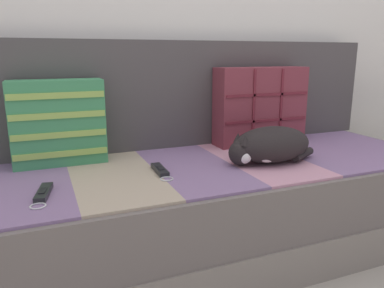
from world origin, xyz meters
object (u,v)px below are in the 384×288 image
(sleeping_cat, at_px, (269,146))
(game_remote_far, at_px, (43,193))
(couch, at_px, (221,204))
(throw_pillow_quilted, at_px, (260,106))
(throw_pillow_striped, at_px, (58,122))
(game_remote_near, at_px, (160,170))

(sleeping_cat, bearing_deg, game_remote_far, -176.83)
(game_remote_far, bearing_deg, couch, 13.28)
(throw_pillow_quilted, distance_m, game_remote_far, 1.12)
(throw_pillow_striped, height_order, sleeping_cat, throw_pillow_striped)
(couch, xyz_separation_m, throw_pillow_striped, (-0.65, 0.20, 0.38))
(game_remote_near, bearing_deg, sleeping_cat, -5.05)
(sleeping_cat, height_order, game_remote_far, sleeping_cat)
(throw_pillow_quilted, xyz_separation_m, sleeping_cat, (-0.16, -0.32, -0.12))
(throw_pillow_striped, height_order, game_remote_near, throw_pillow_striped)
(game_remote_far, bearing_deg, game_remote_near, 12.01)
(throw_pillow_quilted, distance_m, throw_pillow_striped, 0.96)
(game_remote_far, bearing_deg, throw_pillow_striped, 77.97)
(throw_pillow_striped, height_order, game_remote_far, throw_pillow_striped)
(sleeping_cat, relative_size, game_remote_near, 2.12)
(sleeping_cat, distance_m, game_remote_far, 0.89)
(couch, distance_m, game_remote_near, 0.38)
(throw_pillow_striped, xyz_separation_m, game_remote_near, (0.34, -0.28, -0.16))
(throw_pillow_quilted, xyz_separation_m, throw_pillow_striped, (-0.96, -0.00, -0.02))
(game_remote_near, relative_size, game_remote_far, 0.97)
(couch, relative_size, sleeping_cat, 4.90)
(throw_pillow_quilted, bearing_deg, sleeping_cat, -115.77)
(couch, bearing_deg, game_remote_near, -165.00)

